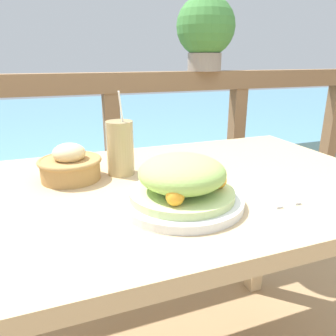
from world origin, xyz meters
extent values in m
cube|color=tan|center=(0.00, 0.00, 0.74)|extent=(1.30, 0.78, 0.04)
cube|color=tan|center=(0.59, 0.33, 0.36)|extent=(0.06, 0.06, 0.72)
cube|color=brown|center=(0.00, 0.72, 0.98)|extent=(2.80, 0.08, 0.09)
cube|color=brown|center=(0.00, 0.72, 0.47)|extent=(0.07, 0.07, 0.94)
cube|color=brown|center=(0.68, 0.72, 0.47)|extent=(0.07, 0.07, 0.94)
cube|color=brown|center=(1.36, 0.72, 0.47)|extent=(0.07, 0.07, 0.94)
cube|color=#568EA8|center=(0.00, 3.22, 0.22)|extent=(12.00, 4.00, 0.44)
cylinder|color=silver|center=(-0.01, -0.14, 0.77)|extent=(0.29, 0.29, 0.02)
cylinder|color=#C6DB8E|center=(-0.01, -0.14, 0.79)|extent=(0.25, 0.25, 0.02)
ellipsoid|color=#9EC660|center=(-0.01, -0.14, 0.84)|extent=(0.20, 0.20, 0.08)
sphere|color=#F9A328|center=(0.08, -0.16, 0.82)|extent=(0.04, 0.04, 0.04)
sphere|color=#F9A328|center=(-0.06, -0.07, 0.82)|extent=(0.04, 0.04, 0.04)
sphere|color=#F9A328|center=(-0.05, -0.22, 0.82)|extent=(0.04, 0.04, 0.04)
cylinder|color=tan|center=(-0.09, 0.12, 0.84)|extent=(0.08, 0.08, 0.16)
cylinder|color=white|center=(-0.08, 0.12, 0.90)|extent=(0.04, 0.07, 0.21)
cylinder|color=#AD7F47|center=(-0.24, 0.13, 0.79)|extent=(0.17, 0.17, 0.06)
torus|color=#AD7F47|center=(-0.24, 0.13, 0.81)|extent=(0.18, 0.18, 0.01)
ellipsoid|color=beige|center=(-0.24, 0.13, 0.84)|extent=(0.09, 0.09, 0.05)
cylinder|color=gray|center=(0.47, 0.72, 1.07)|extent=(0.16, 0.16, 0.08)
sphere|color=#3D7A38|center=(0.47, 0.72, 1.23)|extent=(0.28, 0.28, 0.28)
cube|color=silver|center=(0.21, -0.15, 0.76)|extent=(0.03, 0.18, 0.00)
cube|color=silver|center=(0.26, -0.15, 0.76)|extent=(0.03, 0.18, 0.00)
camera|label=1|loc=(-0.29, -0.80, 1.09)|focal=35.00mm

